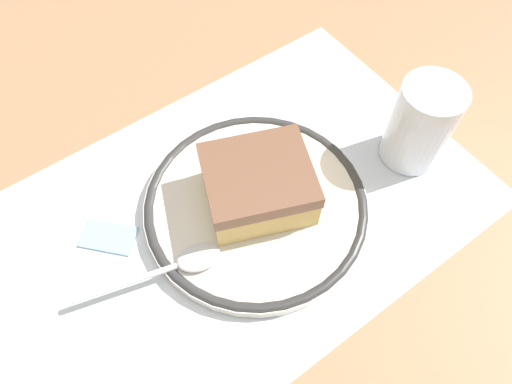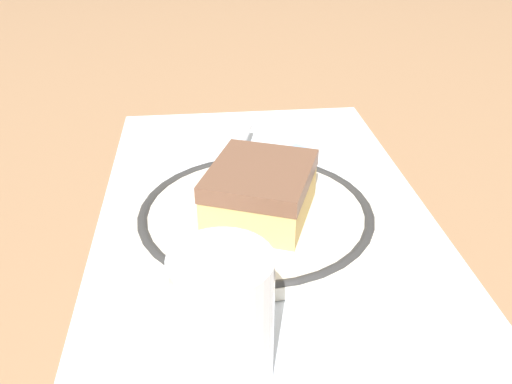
# 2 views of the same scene
# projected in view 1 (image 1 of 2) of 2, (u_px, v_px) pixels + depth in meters

# --- Properties ---
(ground_plane) EXTENTS (2.40, 2.40, 0.00)m
(ground_plane) POSITION_uv_depth(u_px,v_px,m) (230.00, 215.00, 0.45)
(ground_plane) COLOR #9E7551
(placemat) EXTENTS (0.49, 0.31, 0.00)m
(placemat) POSITION_uv_depth(u_px,v_px,m) (230.00, 214.00, 0.45)
(placemat) COLOR silver
(placemat) RESTS_ON ground_plane
(plate) EXTENTS (0.21, 0.21, 0.01)m
(plate) POSITION_uv_depth(u_px,v_px,m) (256.00, 205.00, 0.45)
(plate) COLOR silver
(plate) RESTS_ON placemat
(cake_slice) EXTENTS (0.12, 0.11, 0.05)m
(cake_slice) POSITION_uv_depth(u_px,v_px,m) (258.00, 185.00, 0.43)
(cake_slice) COLOR #DBB76B
(cake_slice) RESTS_ON plate
(spoon) EXTENTS (0.13, 0.05, 0.01)m
(spoon) POSITION_uv_depth(u_px,v_px,m) (182.00, 263.00, 0.41)
(spoon) COLOR silver
(spoon) RESTS_ON plate
(cup) EXTENTS (0.06, 0.06, 0.09)m
(cup) POSITION_uv_depth(u_px,v_px,m) (419.00, 128.00, 0.46)
(cup) COLOR silver
(cup) RESTS_ON placemat
(sugar_packet) EXTENTS (0.06, 0.06, 0.01)m
(sugar_packet) POSITION_uv_depth(u_px,v_px,m) (108.00, 236.00, 0.44)
(sugar_packet) COLOR #8CB2E0
(sugar_packet) RESTS_ON placemat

